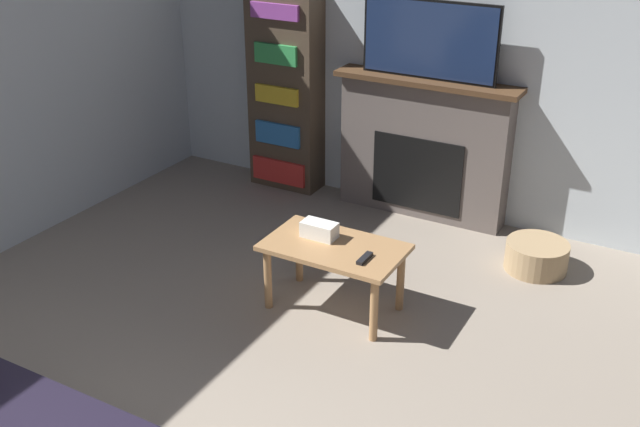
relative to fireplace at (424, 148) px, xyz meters
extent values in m
cube|color=silver|center=(0.12, 0.14, 0.79)|extent=(6.02, 0.06, 2.70)
cube|color=#605651|center=(0.00, 0.00, -0.02)|extent=(1.33, 0.22, 1.06)
cube|color=black|center=(0.00, -0.11, -0.18)|extent=(0.73, 0.01, 0.58)
cube|color=#4C331E|center=(0.00, -0.02, 0.53)|extent=(1.43, 0.28, 0.04)
cube|color=black|center=(0.00, -0.02, 0.83)|extent=(1.04, 0.03, 0.57)
cube|color=#19284C|center=(0.00, -0.03, 0.83)|extent=(1.00, 0.01, 0.54)
cube|color=#A87A4C|center=(0.06, -1.57, -0.12)|extent=(0.85, 0.50, 0.03)
cylinder|color=#A87A4C|center=(-0.31, -1.77, -0.35)|extent=(0.05, 0.05, 0.42)
cylinder|color=#A87A4C|center=(0.43, -1.77, -0.35)|extent=(0.05, 0.05, 0.42)
cylinder|color=#A87A4C|center=(-0.31, -1.38, -0.35)|extent=(0.05, 0.05, 0.42)
cylinder|color=#A87A4C|center=(0.43, -1.38, -0.35)|extent=(0.05, 0.05, 0.42)
cube|color=white|center=(-0.07, -1.52, -0.06)|extent=(0.22, 0.12, 0.10)
cube|color=black|center=(0.30, -1.65, -0.10)|extent=(0.04, 0.15, 0.02)
cube|color=#4C3D2D|center=(-1.23, -0.02, 0.28)|extent=(0.60, 0.26, 1.67)
cube|color=red|center=(-1.23, -0.16, -0.39)|extent=(0.50, 0.03, 0.20)
cube|color=#2D70B7|center=(-1.23, -0.16, -0.05)|extent=(0.42, 0.03, 0.18)
cube|color=gold|center=(-1.23, -0.16, 0.28)|extent=(0.40, 0.03, 0.14)
cube|color=green|center=(-1.23, -0.16, 0.61)|extent=(0.38, 0.03, 0.16)
cube|color=purple|center=(-1.23, -0.16, 0.95)|extent=(0.43, 0.03, 0.12)
cylinder|color=tan|center=(1.05, -0.46, -0.45)|extent=(0.43, 0.43, 0.20)
camera|label=1|loc=(1.94, -5.13, 2.04)|focal=42.00mm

